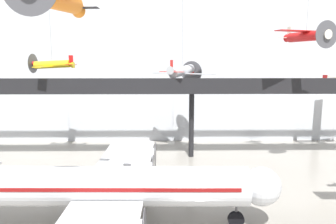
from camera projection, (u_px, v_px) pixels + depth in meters
The scene contains 6 objects.
hangar_back_wall at pixel (186, 63), 53.28m from camera, with size 140.00×3.00×25.11m.
mezzanine_walkway at pixel (192, 91), 42.57m from camera, with size 110.00×3.20×10.87m.
airliner_silver_main at pixel (99, 187), 25.51m from camera, with size 28.86×32.57×9.31m.
suspended_plane_yellow_lowwing at pixel (52, 65), 41.81m from camera, with size 5.79×7.07×9.58m.
suspended_plane_red_highwing at pixel (306, 36), 38.12m from camera, with size 8.40×7.11×6.81m.
suspended_plane_silver_racer at pixel (182, 71), 43.55m from camera, with size 8.51×7.55×11.17m.
Camera 1 is at (-3.88, -18.43, 13.17)m, focal length 35.00 mm.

